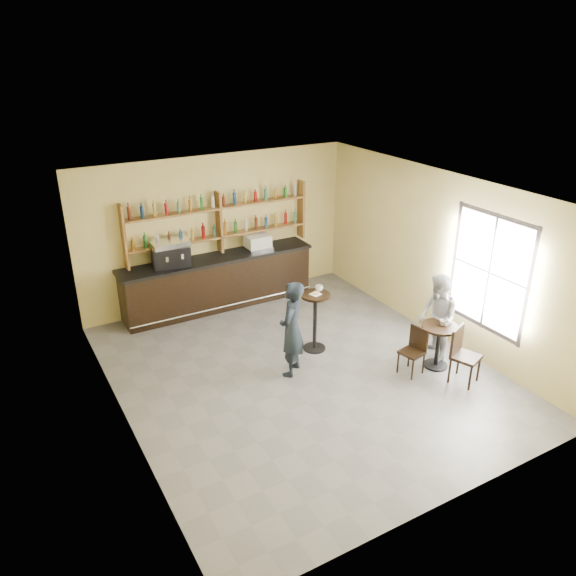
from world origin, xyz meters
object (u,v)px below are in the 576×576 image
bar_counter (219,282)px  chair_south (466,357)px  chair_west (412,352)px  patron_second (437,318)px  espresso_machine (171,253)px  pastry_case (258,242)px  man_main (292,329)px  pedestal_table (315,322)px  cafe_table (438,346)px

bar_counter → chair_south: 5.35m
chair_west → patron_second: bearing=93.5°
espresso_machine → pastry_case: size_ratio=1.40×
espresso_machine → man_main: man_main is taller
pastry_case → pedestal_table: size_ratio=0.47×
chair_west → pedestal_table: bearing=-158.7°
chair_west → patron_second: (0.71, 0.20, 0.38)m
espresso_machine → pedestal_table: size_ratio=0.66×
bar_counter → cafe_table: 4.80m
bar_counter → chair_west: (1.82, -4.12, -0.15)m
cafe_table → espresso_machine: bearing=128.9°
chair_south → patron_second: 0.91m
cafe_table → chair_south: (0.05, -0.60, 0.09)m
espresso_machine → chair_south: 5.93m
espresso_machine → man_main: bearing=-62.7°
man_main → chair_south: (2.38, -1.69, -0.36)m
bar_counter → chair_south: size_ratio=4.30×
pastry_case → patron_second: size_ratio=0.33×
pedestal_table → cafe_table: pedestal_table is taller
cafe_table → patron_second: size_ratio=0.50×
bar_counter → chair_west: 4.50m
espresso_machine → pedestal_table: espresso_machine is taller
bar_counter → chair_south: bar_counter is taller
espresso_machine → cafe_table: size_ratio=0.92×
man_main → cafe_table: bearing=112.7°
chair_west → patron_second: 0.83m
pastry_case → chair_west: bearing=-75.1°
chair_west → patron_second: size_ratio=0.52×
man_main → chair_south: 2.94m
espresso_machine → bar_counter: bearing=8.9°
cafe_table → patron_second: patron_second is taller
cafe_table → bar_counter: bearing=119.6°
pastry_case → man_main: bearing=-103.5°
patron_second → chair_west: bearing=-56.0°
pastry_case → patron_second: bearing=-65.0°
pedestal_table → man_main: (-0.78, -0.49, 0.29)m
bar_counter → espresso_machine: size_ratio=5.70×
pedestal_table → chair_west: size_ratio=1.34×
pastry_case → pedestal_table: pastry_case is taller
pedestal_table → pastry_case: bearing=86.8°
espresso_machine → chair_south: bearing=-45.6°
patron_second → chair_south: bearing=10.8°
bar_counter → pastry_case: (0.95, 0.00, 0.73)m
pastry_case → espresso_machine: bearing=-176.9°
pastry_case → patron_second: (1.58, -3.92, -0.49)m
pedestal_table → patron_second: bearing=-37.7°
pastry_case → cafe_table: bearing=-68.2°
espresso_machine → patron_second: espresso_machine is taller
bar_counter → patron_second: patron_second is taller
espresso_machine → pedestal_table: 3.27m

